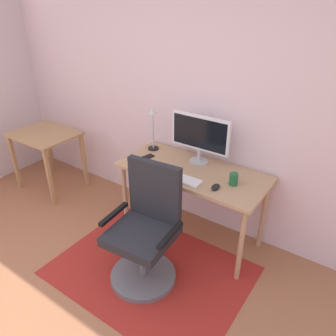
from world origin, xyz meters
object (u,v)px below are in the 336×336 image
(monitor, at_px, (200,135))
(desk, at_px, (192,178))
(keyboard, at_px, (178,177))
(desk_lamp, at_px, (153,123))
(coffee_cup, at_px, (234,179))
(side_table, at_px, (46,142))
(cell_phone, at_px, (147,157))
(office_chair, at_px, (146,236))
(computer_mouse, at_px, (216,187))

(monitor, bearing_deg, desk, -77.82)
(keyboard, xyz_separation_m, desk_lamp, (-0.53, 0.36, 0.28))
(keyboard, relative_size, coffee_cup, 4.04)
(desk, bearing_deg, desk_lamp, 164.61)
(coffee_cup, xyz_separation_m, side_table, (-2.33, -0.15, -0.20))
(monitor, distance_m, side_table, 1.96)
(keyboard, bearing_deg, desk, 81.71)
(cell_phone, relative_size, desk_lamp, 0.32)
(desk, relative_size, side_table, 1.84)
(coffee_cup, relative_size, side_table, 0.14)
(keyboard, bearing_deg, office_chair, -91.91)
(desk, xyz_separation_m, computer_mouse, (0.32, -0.17, 0.10))
(monitor, xyz_separation_m, keyboard, (0.01, -0.37, -0.27))
(office_chair, xyz_separation_m, side_table, (-1.87, 0.48, 0.19))
(cell_phone, relative_size, side_table, 0.19)
(desk, xyz_separation_m, monitor, (-0.04, 0.17, 0.36))
(cell_phone, height_order, desk_lamp, desk_lamp)
(desk, distance_m, cell_phone, 0.51)
(desk, relative_size, desk_lamp, 3.11)
(desk, relative_size, office_chair, 1.33)
(desk, bearing_deg, cell_phone, -175.67)
(keyboard, xyz_separation_m, side_table, (-1.89, 0.03, -0.16))
(desk, height_order, side_table, desk)
(monitor, xyz_separation_m, coffee_cup, (0.45, -0.20, -0.22))
(side_table, bearing_deg, monitor, 10.31)
(coffee_cup, bearing_deg, monitor, 156.17)
(monitor, bearing_deg, coffee_cup, -23.83)
(computer_mouse, xyz_separation_m, side_table, (-2.24, -0.00, -0.17))
(cell_phone, xyz_separation_m, side_table, (-1.42, -0.13, -0.15))
(office_chair, bearing_deg, side_table, 160.56)
(desk, xyz_separation_m, coffee_cup, (0.41, -0.03, 0.14))
(monitor, relative_size, cell_phone, 4.16)
(monitor, height_order, desk_lamp, monitor)
(coffee_cup, distance_m, office_chair, 0.87)
(computer_mouse, distance_m, side_table, 2.24)
(desk, distance_m, office_chair, 0.70)
(cell_phone, xyz_separation_m, office_chair, (0.45, -0.61, -0.35))
(desk, bearing_deg, computer_mouse, -28.07)
(monitor, xyz_separation_m, cell_phone, (-0.46, -0.21, -0.27))
(keyboard, bearing_deg, cell_phone, 160.51)
(monitor, relative_size, desk_lamp, 1.32)
(office_chair, bearing_deg, monitor, 84.38)
(computer_mouse, height_order, desk_lamp, desk_lamp)
(cell_phone, relative_size, office_chair, 0.14)
(cell_phone, distance_m, side_table, 1.44)
(desk, bearing_deg, keyboard, -98.29)
(monitor, relative_size, side_table, 0.79)
(cell_phone, height_order, side_table, cell_phone)
(desk, distance_m, monitor, 0.40)
(monitor, bearing_deg, office_chair, -90.55)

